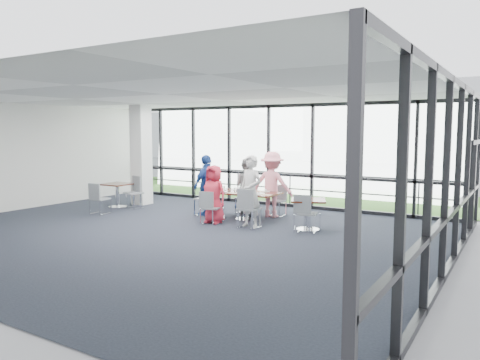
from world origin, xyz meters
The scene contains 42 objects.
floor centered at (0.00, 0.00, -0.01)m, with size 12.00×10.00×0.02m, color black.
ceiling centered at (0.00, 0.00, 3.20)m, with size 12.00×10.00×0.04m, color white.
wall_left centered at (-6.00, 0.00, 1.60)m, with size 0.10×10.00×3.20m, color silver.
curtain_wall_back centered at (0.00, 5.00, 1.60)m, with size 12.00×0.10×3.20m, color white.
curtain_wall_right centered at (6.00, 0.00, 1.60)m, with size 0.10×10.00×3.20m, color white.
exit_door centered at (6.00, 3.75, 1.05)m, with size 0.12×1.60×2.10m, color black.
structural_column centered at (-3.60, 3.00, 1.60)m, with size 0.50×0.50×3.20m, color white.
apron centered at (0.00, 10.00, -0.02)m, with size 80.00×70.00×0.02m, color slate.
grass_strip centered at (0.00, 8.00, 0.01)m, with size 80.00×5.00×0.01m, color #255D1C.
hangar_aux centered at (-18.00, 28.00, 2.00)m, with size 10.00×6.00×4.00m, color #BABBC0.
guard_rail centered at (0.00, 5.60, 0.50)m, with size 0.06×0.06×12.00m, color #2D2D33.
main_table centered at (0.69, 2.43, 0.61)m, with size 1.80×1.02×0.75m.
side_table_left centered at (-3.78, 2.09, 0.63)m, with size 0.83×0.83×0.75m.
side_table_right centered at (2.65, 2.06, 0.62)m, with size 1.06×1.06×0.75m.
diner_near_left centered at (0.21, 1.62, 0.75)m, with size 0.74×0.48×1.50m, color red.
diner_near_right centered at (1.31, 1.61, 0.89)m, with size 0.65×0.48×1.79m, color silver.
diner_far_left centered at (0.31, 3.12, 0.80)m, with size 0.78×0.48×1.60m, color slate.
diner_far_right centered at (1.10, 3.14, 0.91)m, with size 1.17×0.60×1.81m, color pink.
diner_end centered at (-0.55, 2.38, 0.86)m, with size 1.01×0.55×1.72m, color navy.
chair_main_nl centered at (0.24, 1.47, 0.41)m, with size 0.41×0.41×0.83m, color gray, non-canonical shape.
chair_main_nr centered at (1.33, 1.52, 0.48)m, with size 0.47×0.47×0.96m, color gray, non-canonical shape.
chair_main_fl centered at (0.16, 3.24, 0.45)m, with size 0.44×0.44×0.89m, color gray, non-canonical shape.
chair_main_fr centered at (1.16, 3.32, 0.42)m, with size 0.41×0.41×0.85m, color gray, non-canonical shape.
chair_main_end centered at (-0.60, 2.36, 0.48)m, with size 0.46×0.46×0.95m, color gray, non-canonical shape.
chair_spare_la centered at (-3.30, 0.98, 0.44)m, with size 0.43×0.43×0.87m, color gray, non-canonical shape.
chair_spare_lb centered at (-3.19, 2.20, 0.48)m, with size 0.47×0.47×0.96m, color gray, non-canonical shape.
chair_spare_r centered at (2.72, 1.85, 0.44)m, with size 0.43×0.43×0.88m, color gray, non-canonical shape.
plate_nl centered at (0.16, 2.12, 0.76)m, with size 0.24×0.24×0.01m, color white.
plate_nr centered at (1.18, 2.17, 0.76)m, with size 0.26×0.26×0.01m, color white.
plate_fl centered at (0.27, 2.70, 0.76)m, with size 0.26×0.26×0.01m, color white.
plate_fr centered at (1.09, 2.79, 0.76)m, with size 0.24×0.24×0.01m, color white.
plate_end centered at (-0.06, 2.40, 0.76)m, with size 0.25×0.25×0.01m, color white.
tumbler_a centered at (0.49, 2.21, 0.82)m, with size 0.07×0.07×0.13m, color white.
tumbler_b centered at (0.94, 2.28, 0.81)m, with size 0.06×0.06×0.13m, color white.
tumbler_c centered at (0.69, 2.68, 0.82)m, with size 0.07×0.07×0.13m, color white.
tumbler_d centered at (0.09, 2.26, 0.82)m, with size 0.07×0.07×0.14m, color white.
menu_a centered at (0.54, 2.04, 0.75)m, with size 0.32×0.22×0.00m, color silver.
menu_b centered at (1.42, 2.19, 0.75)m, with size 0.30×0.21×0.00m, color silver.
menu_c centered at (0.87, 2.74, 0.75)m, with size 0.32×0.22×0.00m, color silver.
condiment_caddy centered at (0.69, 2.49, 0.77)m, with size 0.10×0.07×0.04m, color black.
ketchup_bottle centered at (0.73, 2.48, 0.84)m, with size 0.06×0.06×0.18m, color #B8152F.
green_bottle centered at (0.73, 2.47, 0.85)m, with size 0.05×0.05×0.20m, color #1D6F34.
Camera 1 is at (7.03, -8.22, 2.38)m, focal length 35.00 mm.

